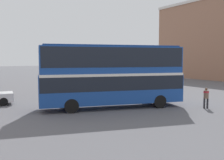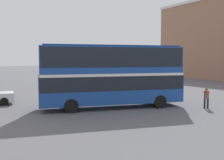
% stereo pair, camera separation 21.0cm
% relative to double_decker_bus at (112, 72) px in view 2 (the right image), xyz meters
% --- Properties ---
extents(ground_plane, '(240.00, 240.00, 0.00)m').
position_rel_double_decker_bus_xyz_m(ground_plane, '(1.71, 0.96, -2.73)').
color(ground_plane, '#5B5B60').
extents(double_decker_bus, '(11.14, 5.17, 4.77)m').
position_rel_double_decker_bus_xyz_m(double_decker_bus, '(0.00, 0.00, 0.00)').
color(double_decker_bus, '#194293').
rests_on(double_decker_bus, ground_plane).
extents(pedestrian_foreground, '(0.54, 0.54, 1.58)m').
position_rel_double_decker_bus_xyz_m(pedestrian_foreground, '(5.98, -3.90, -1.76)').
color(pedestrian_foreground, '#232328').
rests_on(pedestrian_foreground, ground_plane).
extents(parked_car_kerb_far, '(4.67, 2.13, 1.55)m').
position_rel_double_decker_bus_xyz_m(parked_car_kerb_far, '(7.18, 15.74, -1.95)').
color(parked_car_kerb_far, navy).
rests_on(parked_car_kerb_far, ground_plane).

